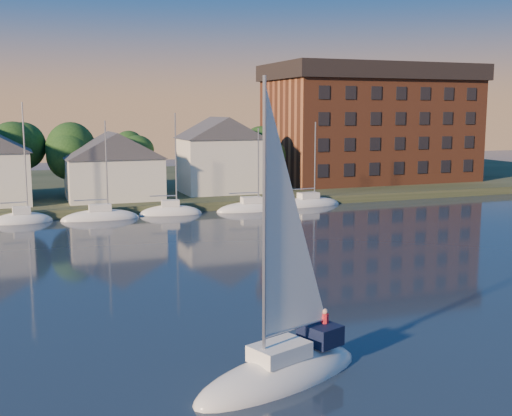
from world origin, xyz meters
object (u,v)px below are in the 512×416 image
clubhouse_centre (114,165)px  hero_sailboat (282,366)px  clubhouse_east (220,154)px  condo_block (371,123)px

clubhouse_centre → hero_sailboat: size_ratio=0.82×
clubhouse_centre → clubhouse_east: clubhouse_east is taller
clubhouse_centre → hero_sailboat: (-0.65, -53.54, -4.54)m
clubhouse_east → condo_block: (26.00, 5.95, 3.79)m
clubhouse_east → hero_sailboat: bearing=-104.8°
clubhouse_east → condo_block: bearing=12.9°
condo_block → clubhouse_centre: bearing=-168.8°
clubhouse_centre → condo_block: 41.05m
condo_block → hero_sailboat: 74.28m
clubhouse_centre → hero_sailboat: hero_sailboat is taller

